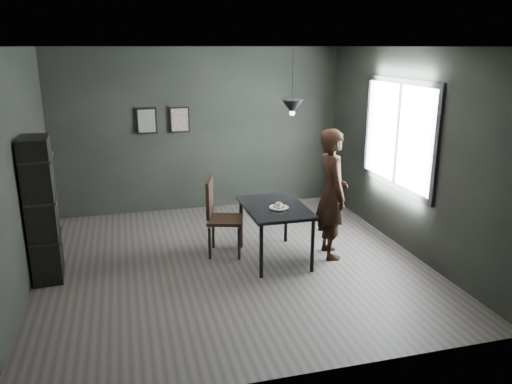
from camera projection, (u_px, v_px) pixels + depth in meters
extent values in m
plane|color=#383330|center=(232.00, 262.00, 6.73)|extent=(5.00, 5.00, 0.00)
cube|color=black|center=(200.00, 130.00, 8.65)|extent=(5.00, 0.10, 2.80)
cube|color=silver|center=(229.00, 47.00, 5.94)|extent=(5.00, 5.00, 0.02)
cube|color=white|center=(398.00, 134.00, 7.08)|extent=(0.02, 1.80, 1.40)
cube|color=black|center=(397.00, 134.00, 7.08)|extent=(0.04, 1.96, 1.56)
cube|color=black|center=(275.00, 207.00, 6.67)|extent=(0.80, 1.20, 0.04)
cylinder|color=black|center=(261.00, 251.00, 6.19)|extent=(0.05, 0.05, 0.71)
cylinder|color=black|center=(313.00, 246.00, 6.36)|extent=(0.05, 0.05, 0.71)
cylinder|color=black|center=(241.00, 223.00, 7.19)|extent=(0.05, 0.05, 0.71)
cylinder|color=black|center=(286.00, 219.00, 7.36)|extent=(0.05, 0.05, 0.71)
cylinder|color=white|center=(279.00, 208.00, 6.56)|extent=(0.23, 0.23, 0.01)
torus|color=beige|center=(282.00, 206.00, 6.57)|extent=(0.09, 0.09, 0.03)
torus|color=beige|center=(277.00, 206.00, 6.58)|extent=(0.09, 0.09, 0.03)
torus|color=beige|center=(279.00, 207.00, 6.52)|extent=(0.09, 0.09, 0.03)
torus|color=beige|center=(279.00, 204.00, 6.55)|extent=(0.13, 0.13, 0.05)
imported|color=black|center=(332.00, 194.00, 6.73)|extent=(0.50, 0.69, 1.78)
cube|color=black|center=(225.00, 220.00, 6.89)|extent=(0.58, 0.58, 0.04)
cube|color=black|center=(210.00, 197.00, 6.80)|extent=(0.18, 0.46, 0.51)
cylinder|color=black|center=(210.00, 243.00, 6.78)|extent=(0.04, 0.04, 0.45)
cylinder|color=black|center=(239.00, 244.00, 6.76)|extent=(0.04, 0.04, 0.45)
cylinder|color=black|center=(213.00, 233.00, 7.16)|extent=(0.04, 0.04, 0.45)
cylinder|color=black|center=(241.00, 233.00, 7.15)|extent=(0.04, 0.04, 0.45)
cube|color=black|center=(42.00, 210.00, 6.06)|extent=(0.38, 0.62, 1.79)
cylinder|color=black|center=(293.00, 77.00, 6.35)|extent=(0.01, 0.01, 0.75)
cone|color=black|center=(292.00, 107.00, 6.45)|extent=(0.28, 0.28, 0.18)
sphere|color=#FFE0B2|center=(292.00, 113.00, 6.48)|extent=(0.07, 0.07, 0.07)
cube|color=black|center=(147.00, 121.00, 8.34)|extent=(0.34, 0.03, 0.44)
cube|color=#3A5242|center=(147.00, 121.00, 8.32)|extent=(0.28, 0.01, 0.38)
cube|color=black|center=(180.00, 120.00, 8.48)|extent=(0.34, 0.03, 0.44)
cube|color=brown|center=(180.00, 120.00, 8.46)|extent=(0.28, 0.01, 0.38)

